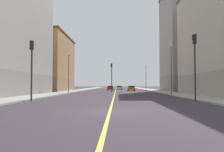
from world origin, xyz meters
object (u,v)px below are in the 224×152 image
at_px(car_orange, 131,88).
at_px(car_silver, 119,88).
at_px(building_right_midblock, 44,63).
at_px(traffic_light_right_near, 32,62).
at_px(traffic_light_median_far, 112,74).
at_px(street_lamp_right_near, 69,69).
at_px(street_lamp_left_far, 146,75).
at_px(building_left_mid, 189,40).
at_px(traffic_light_left_near, 195,58).
at_px(car_red, 110,88).
at_px(street_lamp_left_near, 171,64).

bearing_deg(car_orange, car_silver, 102.47).
height_order(building_right_midblock, traffic_light_right_near, building_right_midblock).
height_order(traffic_light_median_far, street_lamp_right_near, street_lamp_right_near).
bearing_deg(street_lamp_left_far, building_left_mid, -54.00).
distance_m(traffic_light_right_near, street_lamp_right_near, 21.73).
distance_m(traffic_light_left_near, traffic_light_right_near, 15.58).
bearing_deg(street_lamp_right_near, building_left_mid, 23.81).
relative_size(building_right_midblock, street_lamp_left_far, 2.69).
height_order(traffic_light_right_near, street_lamp_right_near, street_lamp_right_near).
relative_size(traffic_light_median_far, car_red, 1.51).
xyz_separation_m(street_lamp_left_far, car_orange, (-4.57, -5.57, -3.89)).
distance_m(building_left_mid, street_lamp_left_near, 22.61).
height_order(street_lamp_right_near, car_red, street_lamp_right_near).
bearing_deg(street_lamp_right_near, car_orange, 54.55).
height_order(building_right_midblock, car_red, building_right_midblock).
relative_size(traffic_light_right_near, traffic_light_median_far, 0.96).
height_order(street_lamp_left_near, car_silver, street_lamp_left_near).
xyz_separation_m(building_right_midblock, car_silver, (18.73, 19.14, -6.32)).
bearing_deg(street_lamp_left_near, building_right_midblock, 141.47).
relative_size(traffic_light_right_near, car_orange, 1.39).
relative_size(building_left_mid, car_orange, 5.78).
relative_size(car_orange, car_silver, 0.95).
height_order(building_left_mid, traffic_light_left_near, building_left_mid).
xyz_separation_m(street_lamp_left_near, car_red, (-10.35, 32.24, -4.11)).
bearing_deg(building_left_mid, car_red, 146.32).
distance_m(building_left_mid, car_orange, 18.89).
distance_m(street_lamp_left_far, car_red, 11.07).
distance_m(street_lamp_right_near, car_silver, 34.10).
relative_size(traffic_light_right_near, car_red, 1.45).
bearing_deg(building_right_midblock, traffic_light_right_near, -74.28).
height_order(traffic_light_right_near, car_orange, traffic_light_right_near).
relative_size(street_lamp_left_far, car_silver, 1.64).
bearing_deg(traffic_light_median_far, traffic_light_left_near, -72.46).
bearing_deg(traffic_light_left_near, traffic_light_right_near, 180.00).
bearing_deg(traffic_light_right_near, building_right_midblock, 105.72).
bearing_deg(street_lamp_left_far, car_silver, 131.97).
xyz_separation_m(car_red, car_silver, (2.65, 7.94, -0.04)).
xyz_separation_m(traffic_light_median_far, car_red, (-0.81, 19.18, -3.30)).
relative_size(building_right_midblock, traffic_light_left_near, 3.05).
bearing_deg(building_left_mid, street_lamp_left_near, -114.46).
distance_m(building_right_midblock, traffic_light_right_near, 36.43).
distance_m(street_lamp_left_far, car_silver, 12.15).
height_order(traffic_light_median_far, car_orange, traffic_light_median_far).
distance_m(street_lamp_right_near, car_orange, 22.78).
distance_m(traffic_light_right_near, street_lamp_left_far, 48.46).
bearing_deg(traffic_light_left_near, car_red, 101.43).
height_order(traffic_light_left_near, street_lamp_left_far, street_lamp_left_far).
xyz_separation_m(street_lamp_left_far, car_silver, (-7.69, 8.55, -3.91)).
height_order(street_lamp_right_near, street_lamp_left_far, street_lamp_right_near).
bearing_deg(building_left_mid, car_orange, 153.78).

